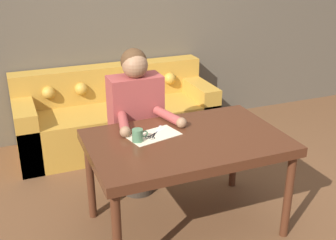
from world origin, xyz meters
TOP-DOWN VIEW (x-y plane):
  - ground_plane at (0.00, 0.00)m, footprint 16.00×16.00m
  - wall_back at (0.00, 1.99)m, footprint 8.00×0.06m
  - dining_table at (-0.08, 0.01)m, footprint 1.37×0.87m
  - couch at (-0.16, 1.60)m, footprint 2.02×0.77m
  - person at (-0.25, 0.61)m, footprint 0.51×0.60m
  - pattern_paper_main at (-0.28, 0.14)m, footprint 0.40×0.28m
  - scissors at (-0.27, 0.15)m, footprint 0.22×0.21m
  - mug at (-0.41, 0.09)m, footprint 0.11×0.08m

SIDE VIEW (x-z plane):
  - ground_plane at x=0.00m, z-range 0.00..0.00m
  - couch at x=-0.16m, z-range -0.10..0.70m
  - person at x=-0.25m, z-range 0.01..1.26m
  - dining_table at x=-0.08m, z-range 0.29..1.02m
  - pattern_paper_main at x=-0.28m, z-range 0.73..0.74m
  - scissors at x=-0.27m, z-range 0.73..0.74m
  - mug at x=-0.41m, z-range 0.73..0.82m
  - wall_back at x=0.00m, z-range 0.00..2.60m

